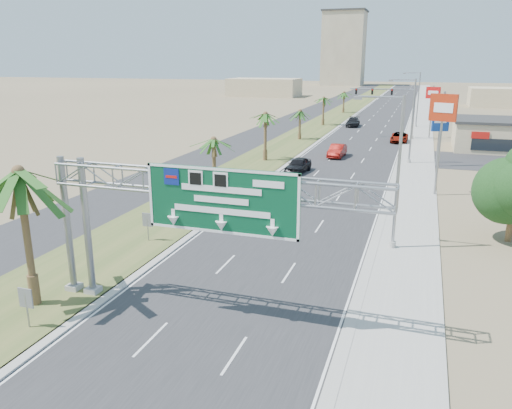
{
  "coord_description": "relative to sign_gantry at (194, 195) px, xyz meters",
  "views": [
    {
      "loc": [
        8.71,
        -10.26,
        12.02
      ],
      "look_at": [
        0.17,
        15.36,
        4.2
      ],
      "focal_mm": 35.0,
      "sensor_mm": 36.0,
      "label": 1
    }
  ],
  "objects": [
    {
      "name": "palm_row_e",
      "position": [
        -8.44,
        75.07,
        -0.97
      ],
      "size": [
        3.99,
        3.99,
        6.15
      ],
      "color": "brown",
      "rests_on": "ground"
    },
    {
      "name": "palm_row_f",
      "position": [
        -8.44,
        100.07,
        -1.35
      ],
      "size": [
        3.99,
        3.99,
        5.75
      ],
      "color": "brown",
      "rests_on": "ground"
    },
    {
      "name": "tower_distant",
      "position": [
        -30.94,
        240.07,
        11.44
      ],
      "size": [
        20.0,
        16.0,
        35.0
      ],
      "primitive_type": "cube",
      "color": "tan",
      "rests_on": "ground"
    },
    {
      "name": "pole_sign_blue",
      "position": [
        11.68,
        41.36,
        -0.69
      ],
      "size": [
        1.96,
        1.06,
        7.33
      ],
      "color": "gray",
      "rests_on": "ground"
    },
    {
      "name": "pole_sign_red_far",
      "position": [
        10.89,
        64.45,
        0.45
      ],
      "size": [
        2.2,
        0.9,
        8.25
      ],
      "color": "gray",
      "rests_on": "ground"
    },
    {
      "name": "car_mid_lane",
      "position": [
        -0.42,
        43.51,
        -5.24
      ],
      "size": [
        1.9,
        4.99,
        1.62
      ],
      "primitive_type": "imported",
      "rotation": [
        0.0,
        0.0,
        -0.04
      ],
      "color": "maroon",
      "rests_on": "ground"
    },
    {
      "name": "median_grass",
      "position": [
        -8.94,
        100.07,
        -6.0
      ],
      "size": [
        7.0,
        300.0,
        0.12
      ],
      "primitive_type": "cube",
      "color": "#3E5425",
      "rests_on": "ground"
    },
    {
      "name": "palm_row_d",
      "position": [
        -8.44,
        56.07,
        -1.64
      ],
      "size": [
        3.99,
        3.99,
        5.45
      ],
      "color": "brown",
      "rests_on": "ground"
    },
    {
      "name": "streetlight_mid",
      "position": [
        8.36,
        42.07,
        -1.36
      ],
      "size": [
        3.27,
        0.44,
        10.0
      ],
      "color": "gray",
      "rests_on": "ground"
    },
    {
      "name": "sidewalk_right",
      "position": [
        9.56,
        100.07,
        -6.01
      ],
      "size": [
        4.0,
        300.0,
        0.1
      ],
      "primitive_type": "cube",
      "color": "#9E9B93",
      "rests_on": "ground"
    },
    {
      "name": "median_signback_a",
      "position": [
        -6.74,
        -3.93,
        -4.61
      ],
      "size": [
        0.75,
        0.08,
        2.08
      ],
      "color": "gray",
      "rests_on": "ground"
    },
    {
      "name": "streetlight_near",
      "position": [
        8.36,
        12.07,
        -1.36
      ],
      "size": [
        3.27,
        0.44,
        10.0
      ],
      "color": "gray",
      "rests_on": "ground"
    },
    {
      "name": "building_distant_right",
      "position": [
        31.06,
        130.07,
        -3.56
      ],
      "size": [
        20.0,
        12.0,
        5.0
      ],
      "primitive_type": "cube",
      "color": "tan",
      "rests_on": "ground"
    },
    {
      "name": "sign_gantry",
      "position": [
        0.0,
        0.0,
        0.0
      ],
      "size": [
        16.75,
        1.24,
        7.5
      ],
      "color": "gray",
      "rests_on": "ground"
    },
    {
      "name": "opposing_road",
      "position": [
        -15.94,
        100.07,
        -6.05
      ],
      "size": [
        8.0,
        300.0,
        0.02
      ],
      "primitive_type": "cube",
      "color": "#28282B",
      "rests_on": "ground"
    },
    {
      "name": "palm_row_c",
      "position": [
        -8.44,
        38.07,
        -0.39
      ],
      "size": [
        3.99,
        3.99,
        6.75
      ],
      "color": "brown",
      "rests_on": "ground"
    },
    {
      "name": "building_distant_left",
      "position": [
        -43.94,
        150.07,
        -3.06
      ],
      "size": [
        24.0,
        14.0,
        6.0
      ],
      "primitive_type": "cube",
      "color": "tan",
      "rests_on": "ground"
    },
    {
      "name": "median_signback_b",
      "position": [
        -7.44,
        8.07,
        -4.61
      ],
      "size": [
        0.75,
        0.08,
        2.08
      ],
      "color": "gray",
      "rests_on": "ground"
    },
    {
      "name": "car_left_lane",
      "position": [
        -2.99,
        32.97,
        -5.24
      ],
      "size": [
        2.41,
        4.96,
        1.63
      ],
      "primitive_type": "imported",
      "rotation": [
        0.0,
        0.0,
        -0.1
      ],
      "color": "black",
      "rests_on": "ground"
    },
    {
      "name": "signal_mast",
      "position": [
        6.23,
        62.05,
        -1.21
      ],
      "size": [
        10.28,
        0.71,
        8.0
      ],
      "color": "gray",
      "rests_on": "ground"
    },
    {
      "name": "palm_row_b",
      "position": [
        -8.44,
        22.07,
        -1.16
      ],
      "size": [
        3.99,
        3.99,
        5.95
      ],
      "color": "brown",
      "rests_on": "ground"
    },
    {
      "name": "road",
      "position": [
        1.06,
        100.07,
        -6.05
      ],
      "size": [
        12.0,
        300.0,
        0.02
      ],
      "primitive_type": "cube",
      "color": "#28282B",
      "rests_on": "ground"
    },
    {
      "name": "streetlight_far",
      "position": [
        8.36,
        78.07,
        -1.36
      ],
      "size": [
        3.27,
        0.44,
        10.0
      ],
      "color": "gray",
      "rests_on": "ground"
    },
    {
      "name": "pole_sign_red_near",
      "position": [
        11.38,
        27.45,
        1.37
      ],
      "size": [
        2.35,
        1.12,
        9.41
      ],
      "color": "gray",
      "rests_on": "ground"
    },
    {
      "name": "palm_near",
      "position": [
        -8.14,
        -1.93,
        0.87
      ],
      "size": [
        5.7,
        5.7,
        8.35
      ],
      "color": "brown",
      "rests_on": "ground"
    },
    {
      "name": "car_far",
      "position": [
        -2.78,
        75.39,
        -5.24
      ],
      "size": [
        2.48,
        5.69,
        1.63
      ],
      "primitive_type": "imported",
      "rotation": [
        0.0,
        0.0,
        0.04
      ],
      "color": "black",
      "rests_on": "ground"
    },
    {
      "name": "car_right_lane",
      "position": [
        6.55,
        58.56,
        -5.32
      ],
      "size": [
        2.48,
        5.32,
        1.48
      ],
      "primitive_type": "imported",
      "rotation": [
        0.0,
        0.0,
        -0.01
      ],
      "color": "gray",
      "rests_on": "ground"
    }
  ]
}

